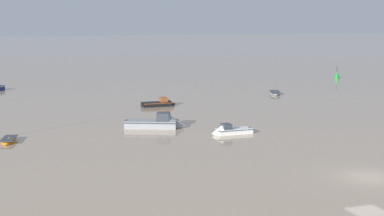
# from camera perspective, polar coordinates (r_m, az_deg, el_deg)

# --- Properties ---
(ground_plane) EXTENTS (800.00, 800.00, 0.00)m
(ground_plane) POSITION_cam_1_polar(r_m,az_deg,el_deg) (42.88, 17.01, -6.52)
(ground_plane) COLOR tan
(motorboat_moored_0) EXTENTS (4.20, 1.65, 1.56)m
(motorboat_moored_0) POSITION_cam_1_polar(r_m,az_deg,el_deg) (56.38, 3.53, -2.34)
(motorboat_moored_0) COLOR white
(motorboat_moored_0) RESTS_ON ground
(motorboat_moored_2) EXTENTS (6.53, 4.30, 2.35)m
(motorboat_moored_2) POSITION_cam_1_polar(r_m,az_deg,el_deg) (59.66, -3.10, -1.62)
(motorboat_moored_2) COLOR gray
(motorboat_moored_2) RESTS_ON ground
(motorboat_moored_4) EXTENTS (4.57, 1.71, 1.70)m
(motorboat_moored_4) POSITION_cam_1_polar(r_m,az_deg,el_deg) (74.86, -2.97, 0.39)
(motorboat_moored_4) COLOR black
(motorboat_moored_4) RESTS_ON ground
(rowboat_moored_2) EXTENTS (2.73, 4.19, 0.63)m
(rowboat_moored_2) POSITION_cam_1_polar(r_m,az_deg,el_deg) (87.54, 8.13, 1.44)
(rowboat_moored_2) COLOR gray
(rowboat_moored_2) RESTS_ON ground
(rowboat_moored_3) EXTENTS (1.75, 3.46, 0.52)m
(rowboat_moored_3) POSITION_cam_1_polar(r_m,az_deg,el_deg) (55.26, -17.51, -3.05)
(rowboat_moored_3) COLOR orange
(rowboat_moored_3) RESTS_ON ground
(channel_buoy) EXTENTS (0.90, 0.90, 2.30)m
(channel_buoy) POSITION_cam_1_polar(r_m,az_deg,el_deg) (114.29, 14.01, 3.07)
(channel_buoy) COLOR #198C2D
(channel_buoy) RESTS_ON ground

